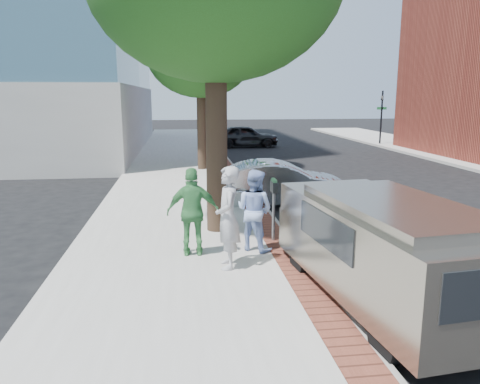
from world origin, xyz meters
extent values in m
plane|color=black|center=(0.00, 0.00, 0.00)|extent=(120.00, 120.00, 0.00)
cube|color=#9E9991|center=(-1.50, 8.00, 0.07)|extent=(5.00, 60.00, 0.15)
cube|color=brown|center=(0.70, 8.00, 0.15)|extent=(0.60, 60.00, 0.01)
cube|color=gray|center=(1.05, 8.00, 0.07)|extent=(0.10, 60.00, 0.15)
cylinder|color=black|center=(0.90, 22.00, 1.90)|extent=(0.12, 0.12, 3.80)
imported|color=black|center=(0.90, 22.00, 3.00)|extent=(0.18, 0.15, 0.90)
cube|color=#1E7238|center=(0.90, 22.00, 2.60)|extent=(0.70, 0.03, 0.18)
cylinder|color=black|center=(12.50, 22.00, 1.90)|extent=(0.12, 0.12, 3.80)
imported|color=black|center=(12.50, 22.00, 3.00)|extent=(0.18, 0.15, 0.90)
cube|color=#1E7238|center=(12.50, 22.00, 2.60)|extent=(0.70, 0.03, 0.18)
cylinder|color=black|center=(-0.60, 1.90, 2.35)|extent=(0.52, 0.52, 4.40)
cylinder|color=black|center=(-0.50, 12.00, 2.08)|extent=(0.40, 0.40, 3.85)
ellipsoid|color=#214814|center=(-0.50, 12.00, 5.32)|extent=(4.80, 4.80, 3.94)
cylinder|color=gray|center=(0.62, 0.81, 0.72)|extent=(0.07, 0.07, 1.15)
cube|color=#2D3030|center=(0.62, 0.72, 1.42)|extent=(0.12, 0.14, 0.24)
cube|color=#2D3030|center=(0.62, 0.90, 1.42)|extent=(0.12, 0.14, 0.24)
sphere|color=#3F8C4C|center=(0.62, 0.72, 1.57)|extent=(0.11, 0.11, 0.11)
sphere|color=#3F8C4C|center=(0.62, 0.90, 1.57)|extent=(0.11, 0.11, 0.11)
imported|color=#A0A0A5|center=(-0.60, -0.77, 1.15)|extent=(0.49, 0.74, 2.00)
imported|color=#98B3EB|center=(0.08, 0.24, 1.04)|extent=(1.09, 1.08, 1.78)
imported|color=#3D8747|center=(-1.25, 0.05, 1.08)|extent=(1.12, 0.51, 1.87)
imported|color=#B9BDC1|center=(1.60, 4.85, 0.72)|extent=(4.46, 1.78, 1.44)
imported|color=black|center=(2.96, 22.27, 0.76)|extent=(4.52, 1.97, 1.52)
cube|color=gray|center=(1.80, -2.48, 1.01)|extent=(2.46, 5.06, 1.37)
cube|color=gray|center=(1.56, -0.36, 0.73)|extent=(1.97, 1.12, 0.81)
cube|color=gray|center=(1.83, -2.79, 1.78)|extent=(2.10, 3.63, 0.16)
cylinder|color=black|center=(0.80, -1.01, 0.33)|extent=(0.29, 0.67, 0.65)
cylinder|color=black|center=(2.45, -0.83, 0.33)|extent=(0.29, 0.67, 0.65)
cylinder|color=black|center=(1.15, -4.14, 0.33)|extent=(0.29, 0.67, 0.65)
cube|color=black|center=(2.75, -2.17, 1.32)|extent=(0.25, 2.02, 0.56)
cube|color=black|center=(0.81, -2.39, 1.32)|extent=(0.25, 2.02, 0.56)
cube|color=black|center=(1.51, 0.09, 1.07)|extent=(1.62, 0.20, 0.41)
camera|label=1|loc=(-1.48, -9.47, 3.46)|focal=35.00mm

